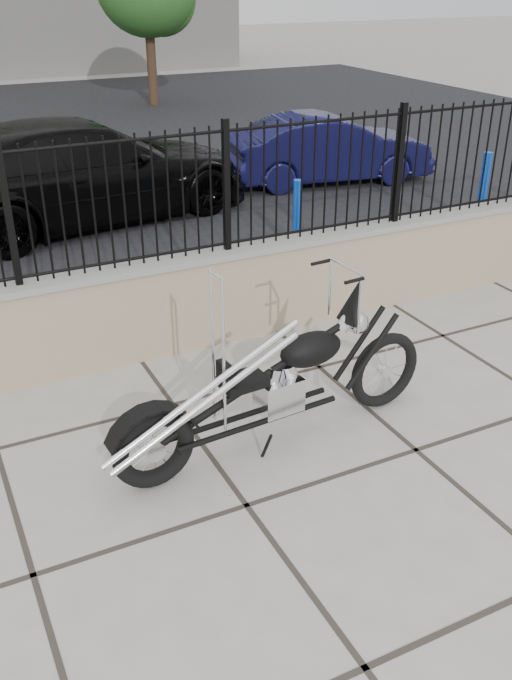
{
  "coord_description": "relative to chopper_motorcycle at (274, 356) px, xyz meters",
  "views": [
    {
      "loc": [
        -1.72,
        -3.63,
        3.41
      ],
      "look_at": [
        0.52,
        0.89,
        0.8
      ],
      "focal_mm": 38.0,
      "sensor_mm": 36.0,
      "label": 1
    }
  ],
  "objects": [
    {
      "name": "ground_plane",
      "position": [
        -0.52,
        -0.59,
        -0.8
      ],
      "size": [
        90.0,
        90.0,
        0.0
      ],
      "primitive_type": "plane",
      "color": "#99968E",
      "rests_on": "ground"
    },
    {
      "name": "retaining_wall",
      "position": [
        -0.52,
        1.91,
        -0.32
      ],
      "size": [
        14.0,
        0.36,
        0.96
      ],
      "primitive_type": "cube",
      "color": "gray",
      "rests_on": "ground_plane"
    },
    {
      "name": "iron_fence",
      "position": [
        -0.52,
        1.91,
        0.76
      ],
      "size": [
        14.0,
        0.08,
        1.2
      ],
      "primitive_type": "cube",
      "color": "black",
      "rests_on": "retaining_wall"
    },
    {
      "name": "chopper_motorcycle",
      "position": [
        0.0,
        0.0,
        0.0
      ],
      "size": [
        2.71,
        0.67,
        1.61
      ],
      "primitive_type": null,
      "rotation": [
        0.0,
        0.0,
        0.07
      ],
      "color": "black",
      "rests_on": "ground_plane"
    },
    {
      "name": "car_black",
      "position": [
        0.13,
        6.42,
        -0.05
      ],
      "size": [
        5.5,
        3.05,
        1.51
      ],
      "primitive_type": "imported",
      "rotation": [
        0.0,
        0.0,
        1.76
      ],
      "color": "black",
      "rests_on": "parking_lot"
    },
    {
      "name": "car_blue",
      "position": [
        4.6,
        6.69,
        -0.21
      ],
      "size": [
        3.74,
        1.87,
        1.18
      ],
      "primitive_type": "imported",
      "rotation": [
        0.0,
        0.0,
        1.39
      ],
      "color": "#0F0F38",
      "rests_on": "parking_lot"
    },
    {
      "name": "bollard_b",
      "position": [
        2.35,
        3.82,
        -0.31
      ],
      "size": [
        0.15,
        0.15,
        0.98
      ],
      "primitive_type": "cylinder",
      "rotation": [
        0.0,
        0.0,
        0.41
      ],
      "color": "#0C2BBF",
      "rests_on": "ground_plane"
    },
    {
      "name": "bollard_c",
      "position": [
        5.4,
        3.64,
        -0.27
      ],
      "size": [
        0.15,
        0.15,
        1.06
      ],
      "primitive_type": "cylinder",
      "rotation": [
        0.0,
        0.0,
        0.22
      ],
      "color": "#0C18BD",
      "rests_on": "ground_plane"
    }
  ]
}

